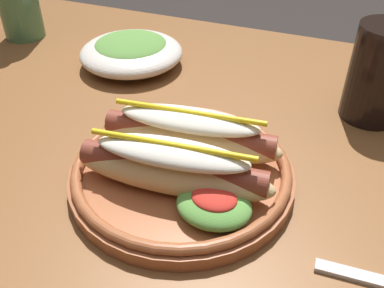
# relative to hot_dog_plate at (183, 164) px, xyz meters

# --- Properties ---
(dining_table) EXTENTS (1.48, 0.82, 0.74)m
(dining_table) POSITION_rel_hot_dog_plate_xyz_m (0.01, 0.05, -0.12)
(dining_table) COLOR brown
(dining_table) RESTS_ON ground_plane
(hot_dog_plate) EXTENTS (0.25, 0.25, 0.08)m
(hot_dog_plate) POSITION_rel_hot_dog_plate_xyz_m (0.00, 0.00, 0.00)
(hot_dog_plate) COLOR #9E5633
(hot_dog_plate) RESTS_ON dining_table
(extra_cup) EXTENTS (0.08, 0.08, 0.13)m
(extra_cup) POSITION_rel_hot_dog_plate_xyz_m (0.18, 0.22, 0.04)
(extra_cup) COLOR black
(extra_cup) RESTS_ON dining_table
(side_bowl) EXTENTS (0.17, 0.17, 0.05)m
(side_bowl) POSITION_rel_hot_dog_plate_xyz_m (-0.19, 0.23, -0.00)
(side_bowl) COLOR silver
(side_bowl) RESTS_ON dining_table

